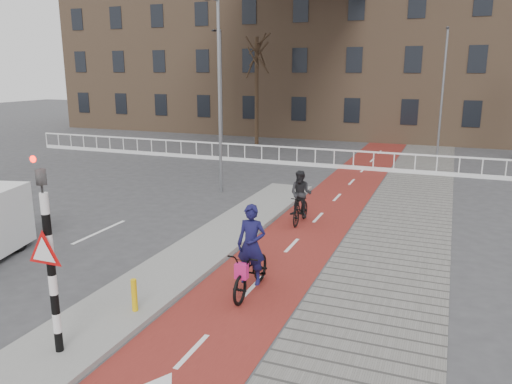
% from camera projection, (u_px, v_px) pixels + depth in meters
% --- Properties ---
extents(ground, '(120.00, 120.00, 0.00)m').
position_uv_depth(ground, '(152.00, 313.00, 10.45)').
color(ground, '#38383A').
rests_on(ground, ground).
extents(bike_lane, '(2.50, 60.00, 0.01)m').
position_uv_depth(bike_lane, '(331.00, 204.00, 18.95)').
color(bike_lane, maroon).
rests_on(bike_lane, ground).
extents(sidewalk, '(3.00, 60.00, 0.01)m').
position_uv_depth(sidewalk, '(408.00, 211.00, 17.96)').
color(sidewalk, slate).
rests_on(sidewalk, ground).
extents(curb_island, '(1.80, 16.00, 0.12)m').
position_uv_depth(curb_island, '(208.00, 245.00, 14.30)').
color(curb_island, gray).
rests_on(curb_island, ground).
extents(traffic_signal, '(0.80, 0.80, 3.68)m').
position_uv_depth(traffic_signal, '(49.00, 251.00, 8.36)').
color(traffic_signal, black).
rests_on(traffic_signal, curb_island).
extents(bollard, '(0.12, 0.12, 0.69)m').
position_uv_depth(bollard, '(134.00, 295.00, 10.21)').
color(bollard, '#DEAE0C').
rests_on(bollard, curb_island).
extents(cyclist_near, '(0.74, 2.01, 2.07)m').
position_uv_depth(cyclist_near, '(251.00, 264.00, 11.22)').
color(cyclist_near, black).
rests_on(cyclist_near, bike_lane).
extents(cyclist_far, '(0.74, 1.62, 1.77)m').
position_uv_depth(cyclist_far, '(301.00, 202.00, 16.34)').
color(cyclist_far, black).
rests_on(cyclist_far, bike_lane).
extents(railing, '(28.00, 0.10, 0.99)m').
position_uv_depth(railing, '(245.00, 156.00, 27.52)').
color(railing, silver).
rests_on(railing, ground).
extents(townhouse_row, '(46.00, 10.00, 15.90)m').
position_uv_depth(townhouse_row, '(343.00, 32.00, 38.57)').
color(townhouse_row, '#7F6047').
rests_on(townhouse_row, ground).
extents(tree_mid, '(0.26, 0.26, 7.04)m').
position_uv_depth(tree_mid, '(257.00, 92.00, 33.34)').
color(tree_mid, black).
rests_on(tree_mid, ground).
extents(streetlight_near, '(0.12, 0.12, 7.63)m').
position_uv_depth(streetlight_near, '(220.00, 99.00, 19.93)').
color(streetlight_near, slate).
rests_on(streetlight_near, ground).
extents(streetlight_left, '(0.12, 0.12, 7.59)m').
position_uv_depth(streetlight_left, '(221.00, 87.00, 34.38)').
color(streetlight_left, slate).
rests_on(streetlight_left, ground).
extents(streetlight_right, '(0.12, 0.12, 7.22)m').
position_uv_depth(streetlight_right, '(442.00, 95.00, 27.72)').
color(streetlight_right, slate).
rests_on(streetlight_right, ground).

